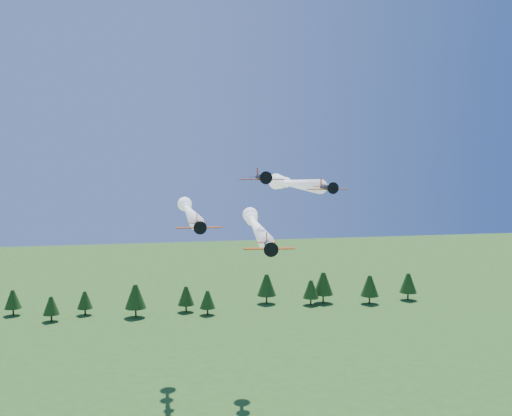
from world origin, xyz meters
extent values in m
cylinder|color=black|center=(-0.79, -8.65, 39.17)|extent=(1.86, 5.68, 1.03)
cone|color=black|center=(-1.27, -11.87, 39.17)|extent=(1.16, 1.08, 1.03)
cone|color=black|center=(-1.37, -12.49, 39.17)|extent=(0.52, 0.53, 0.46)
cylinder|color=black|center=(-1.39, -12.66, 39.17)|extent=(2.15, 0.37, 2.17)
cube|color=#DC4402|center=(-0.85, -9.06, 38.83)|extent=(7.78, 2.53, 0.12)
cube|color=#DC4402|center=(-0.24, -5.02, 39.22)|extent=(3.10, 1.32, 0.07)
cube|color=#DC4402|center=(-0.22, -4.92, 40.05)|extent=(0.24, 0.99, 1.50)
ellipsoid|color=#8DB2DB|center=(-0.93, -9.57, 39.58)|extent=(0.92, 1.34, 0.65)
sphere|color=white|center=(5.66, 33.96, 39.17)|extent=(2.30, 2.30, 2.30)
sphere|color=white|center=(6.49, 39.41, 39.17)|extent=(3.00, 3.00, 3.00)
sphere|color=white|center=(7.31, 44.86, 39.17)|extent=(3.70, 3.70, 3.70)
cylinder|color=black|center=(-10.29, 0.94, 41.54)|extent=(1.27, 5.51, 1.01)
cone|color=black|center=(-10.44, -2.24, 41.54)|extent=(1.05, 0.96, 1.01)
cone|color=black|center=(-10.47, -2.85, 41.54)|extent=(0.47, 0.48, 0.45)
cylinder|color=black|center=(-10.48, -3.02, 41.54)|extent=(2.13, 0.14, 2.13)
cube|color=#DC4402|center=(-10.31, 0.54, 41.22)|extent=(7.55, 1.72, 0.12)
cube|color=#DC4402|center=(-10.12, 4.53, 41.60)|extent=(2.97, 1.00, 0.07)
cube|color=#DC4402|center=(-10.12, 4.64, 42.41)|extent=(0.14, 0.97, 1.47)
ellipsoid|color=#8DB2DB|center=(-10.34, 0.03, 41.95)|extent=(0.79, 1.25, 0.63)
sphere|color=white|center=(-8.20, 44.89, 41.54)|extent=(2.30, 2.30, 2.30)
sphere|color=white|center=(-7.93, 50.54, 41.54)|extent=(3.00, 3.00, 3.00)
sphere|color=white|center=(-7.66, 56.18, 41.54)|extent=(3.70, 3.70, 3.70)
cylinder|color=black|center=(11.07, -0.90, 47.67)|extent=(1.14, 5.03, 0.92)
cone|color=black|center=(10.95, -3.81, 47.67)|extent=(0.96, 0.87, 0.92)
cone|color=black|center=(10.92, -4.37, 47.67)|extent=(0.42, 0.43, 0.41)
cylinder|color=black|center=(10.92, -4.52, 47.67)|extent=(1.94, 0.12, 1.94)
cube|color=#DC4402|center=(11.06, -1.27, 47.38)|extent=(6.89, 1.54, 0.11)
cube|color=#DC4402|center=(11.21, 2.37, 47.72)|extent=(2.71, 0.90, 0.06)
cube|color=#DC4402|center=(11.22, 2.47, 48.46)|extent=(0.12, 0.88, 1.34)
ellipsoid|color=#8DB2DB|center=(11.04, -1.73, 48.04)|extent=(0.71, 1.14, 0.58)
sphere|color=white|center=(12.43, 30.78, 47.67)|extent=(2.30, 2.30, 2.30)
sphere|color=white|center=(12.60, 34.74, 47.67)|extent=(3.00, 3.00, 3.00)
sphere|color=white|center=(12.77, 38.70, 47.67)|extent=(3.70, 3.70, 3.70)
cylinder|color=black|center=(1.89, 8.04, 49.23)|extent=(1.28, 5.89, 1.09)
cone|color=black|center=(1.77, 4.62, 49.23)|extent=(1.12, 1.01, 1.09)
cone|color=black|center=(1.75, 3.97, 49.23)|extent=(0.49, 0.50, 0.48)
cylinder|color=black|center=(1.74, 3.79, 49.23)|extent=(2.28, 0.12, 2.28)
cube|color=#DC4402|center=(1.87, 7.60, 48.88)|extent=(8.08, 1.73, 0.13)
cube|color=#DC4402|center=(2.02, 11.89, 49.29)|extent=(3.18, 1.03, 0.08)
cube|color=#DC4402|center=(2.02, 12.00, 50.15)|extent=(0.13, 1.03, 1.57)
ellipsoid|color=#8DB2DB|center=(1.85, 7.06, 49.67)|extent=(0.82, 1.33, 0.68)
cylinder|color=#382314|center=(82.91, 107.83, 1.45)|extent=(0.60, 0.60, 2.90)
cone|color=#1E3911|center=(82.91, 107.83, 6.63)|extent=(6.63, 6.63, 7.45)
cylinder|color=#382314|center=(4.28, 102.08, 1.19)|extent=(0.60, 0.60, 2.37)
cone|color=#1E3911|center=(4.28, 102.08, 5.42)|extent=(5.42, 5.42, 6.10)
cylinder|color=#382314|center=(28.16, 113.79, 1.55)|extent=(0.60, 0.60, 3.11)
cone|color=#1E3911|center=(28.16, 113.79, 7.10)|extent=(7.10, 7.10, 7.99)
cylinder|color=#382314|center=(-61.51, 115.72, 1.24)|extent=(0.60, 0.60, 2.48)
cone|color=#1E3911|center=(-61.51, 115.72, 5.67)|extent=(5.67, 5.67, 6.38)
cylinder|color=#382314|center=(43.72, 108.10, 1.30)|extent=(0.60, 0.60, 2.61)
cone|color=#1E3911|center=(43.72, 108.10, 5.96)|extent=(5.96, 5.96, 6.71)
cylinder|color=#382314|center=(-20.11, 104.20, 1.58)|extent=(0.60, 0.60, 3.15)
cone|color=#1E3911|center=(-20.11, 104.20, 7.21)|extent=(7.21, 7.21, 8.11)
cylinder|color=#382314|center=(49.28, 110.19, 1.63)|extent=(0.60, 0.60, 3.26)
cone|color=#1E3911|center=(49.28, 110.19, 7.45)|extent=(7.45, 7.45, 8.39)
cylinder|color=#382314|center=(-47.54, 104.77, 1.17)|extent=(0.60, 0.60, 2.34)
cone|color=#1E3911|center=(-47.54, 104.77, 5.35)|extent=(5.35, 5.35, 6.02)
cylinder|color=#382314|center=(65.88, 105.29, 1.49)|extent=(0.60, 0.60, 2.99)
cone|color=#1E3911|center=(65.88, 105.29, 6.83)|extent=(6.83, 6.83, 7.68)
cylinder|color=#382314|center=(-37.25, 110.99, 1.16)|extent=(0.60, 0.60, 2.32)
cone|color=#1E3911|center=(-37.25, 110.99, 5.31)|extent=(5.31, 5.31, 5.97)
cylinder|color=#382314|center=(-2.61, 107.68, 1.28)|extent=(0.60, 0.60, 2.55)
cone|color=#1E3911|center=(-2.61, 107.68, 5.84)|extent=(5.84, 5.84, 6.57)
camera|label=1|loc=(-20.92, -91.66, 50.91)|focal=40.00mm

